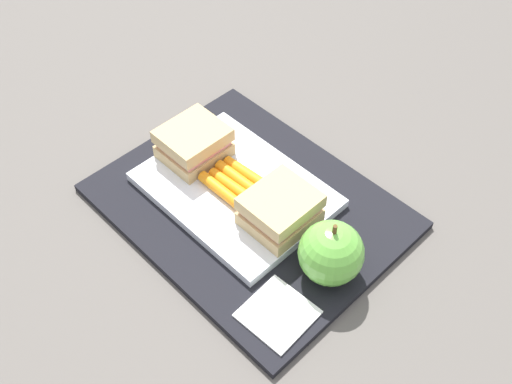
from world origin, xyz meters
The scene contains 8 objects.
ground_plane centered at (0.00, 0.00, 0.00)m, with size 2.40×2.40×0.00m, color #56514C.
lunchbag_mat centered at (0.00, 0.00, 0.01)m, with size 0.36×0.28×0.01m, color black.
food_tray centered at (-0.03, 0.00, 0.02)m, with size 0.23×0.17×0.01m, color white.
sandwich_half_left centered at (-0.10, 0.00, 0.04)m, with size 0.07×0.08×0.04m.
sandwich_half_right centered at (0.05, 0.00, 0.04)m, with size 0.07×0.08×0.04m.
carrot_sticks_bundle centered at (-0.03, 0.00, 0.03)m, with size 0.08×0.06×0.02m.
apple centered at (0.14, -0.01, 0.05)m, with size 0.07×0.07×0.08m.
paper_napkin centered at (0.14, -0.09, 0.01)m, with size 0.07×0.07×0.00m, color white.
Camera 1 is at (0.35, -0.33, 0.59)m, focal length 42.28 mm.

